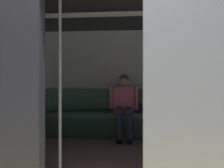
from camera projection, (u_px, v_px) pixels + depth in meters
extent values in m
cube|color=#ADAFB5|center=(197.00, 81.00, 2.20)|extent=(0.99, 0.12, 2.12)
cube|color=black|center=(197.00, 54.00, 2.19)|extent=(0.55, 0.02, 0.55)
cube|color=black|center=(106.00, 8.00, 3.59)|extent=(6.40, 2.74, 0.12)
cube|color=gray|center=(106.00, 151.00, 3.59)|extent=(6.08, 2.58, 0.01)
cube|color=silver|center=(113.00, 82.00, 4.87)|extent=(6.08, 0.10, 2.12)
cube|color=#4C7566|center=(113.00, 100.00, 4.81)|extent=(3.52, 0.06, 0.45)
cube|color=white|center=(106.00, 14.00, 3.59)|extent=(4.48, 0.16, 0.03)
cube|color=#4C7566|center=(112.00, 114.00, 4.60)|extent=(2.55, 0.44, 0.09)
cube|color=#39574C|center=(111.00, 129.00, 4.40)|extent=(2.55, 0.04, 0.39)
cube|color=pink|center=(124.00, 99.00, 4.55)|extent=(0.39, 0.24, 0.50)
sphere|color=tan|center=(124.00, 82.00, 4.55)|extent=(0.21, 0.21, 0.21)
sphere|color=brown|center=(124.00, 80.00, 4.56)|extent=(0.19, 0.19, 0.19)
cylinder|color=pink|center=(136.00, 98.00, 4.52)|extent=(0.08, 0.08, 0.44)
cylinder|color=pink|center=(111.00, 98.00, 4.53)|extent=(0.08, 0.08, 0.44)
cylinder|color=#38334C|center=(129.00, 111.00, 4.35)|extent=(0.16, 0.41, 0.14)
cylinder|color=#38334C|center=(119.00, 111.00, 4.36)|extent=(0.16, 0.41, 0.14)
cylinder|color=#38334C|center=(129.00, 128.00, 4.15)|extent=(0.10, 0.10, 0.44)
cylinder|color=#38334C|center=(119.00, 128.00, 4.16)|extent=(0.10, 0.10, 0.44)
cube|color=black|center=(129.00, 141.00, 4.10)|extent=(0.11, 0.23, 0.06)
cube|color=black|center=(119.00, 141.00, 4.11)|extent=(0.11, 0.23, 0.06)
cube|color=#262D4C|center=(141.00, 108.00, 4.56)|extent=(0.26, 0.14, 0.17)
cube|color=#1A2035|center=(142.00, 109.00, 4.49)|extent=(0.02, 0.01, 0.14)
cube|color=#33723F|center=(105.00, 111.00, 4.63)|extent=(0.23, 0.26, 0.03)
cylinder|color=silver|center=(60.00, 82.00, 2.73)|extent=(0.04, 0.04, 2.10)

